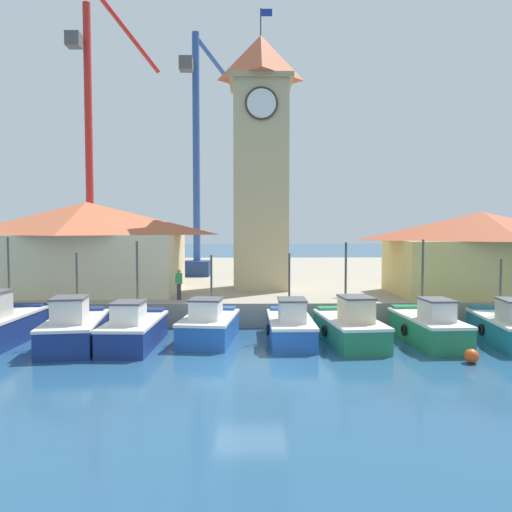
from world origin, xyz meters
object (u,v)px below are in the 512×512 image
object	(u,v)px
warehouse_left	(87,246)
mooring_buoy	(472,356)
fishing_boat_left_inner	(134,330)
dock_worker_near_tower	(161,284)
fishing_boat_left_outer	(74,329)
clock_tower	(261,157)
port_crane_near	(197,183)
fishing_boat_right_inner	(428,327)
port_crane_far	(92,168)
fishing_boat_far_left	(2,325)
dock_worker_along_quay	(179,284)
fishing_boat_right_outer	(506,327)
fishing_boat_center	(290,326)
fishing_boat_mid_left	(209,325)
warehouse_right	(482,252)
fishing_boat_mid_right	(350,327)

from	to	relation	value
warehouse_left	mooring_buoy	bearing A→B (deg)	-33.03
fishing_boat_left_inner	dock_worker_near_tower	distance (m)	5.51
fishing_boat_left_outer	clock_tower	distance (m)	15.62
port_crane_near	mooring_buoy	world-z (taller)	port_crane_near
fishing_boat_right_inner	port_crane_far	size ratio (longest dim) A/B	0.24
fishing_boat_far_left	fishing_boat_left_inner	xyz separation A→B (m)	(5.82, -0.59, -0.10)
mooring_buoy	dock_worker_along_quay	world-z (taller)	dock_worker_along_quay
fishing_boat_right_inner	dock_worker_along_quay	world-z (taller)	fishing_boat_right_inner
warehouse_left	dock_worker_near_tower	distance (m)	6.15
fishing_boat_far_left	fishing_boat_right_outer	bearing A→B (deg)	-0.76
fishing_boat_center	warehouse_left	distance (m)	14.16
fishing_boat_center	fishing_boat_right_inner	world-z (taller)	fishing_boat_right_inner
fishing_boat_left_inner	fishing_boat_mid_left	size ratio (longest dim) A/B	1.08
fishing_boat_left_inner	fishing_boat_left_outer	bearing A→B (deg)	-177.27
fishing_boat_center	mooring_buoy	bearing A→B (deg)	-29.99
fishing_boat_left_inner	dock_worker_along_quay	world-z (taller)	fishing_boat_left_inner
fishing_boat_mid_left	dock_worker_along_quay	world-z (taller)	fishing_boat_mid_left
fishing_boat_left_outer	dock_worker_near_tower	xyz separation A→B (m)	(2.68, 5.46, 1.30)
fishing_boat_left_outer	dock_worker_along_quay	bearing A→B (deg)	55.63
fishing_boat_right_inner	fishing_boat_left_outer	bearing A→B (deg)	-178.29
warehouse_right	dock_worker_along_quay	world-z (taller)	warehouse_right
fishing_boat_right_outer	warehouse_right	distance (m)	7.63
fishing_boat_left_inner	mooring_buoy	distance (m)	13.40
fishing_boat_left_outer	fishing_boat_right_inner	world-z (taller)	fishing_boat_right_inner
clock_tower	warehouse_right	distance (m)	14.07
warehouse_right	fishing_boat_right_inner	bearing A→B (deg)	-129.22
fishing_boat_mid_right	fishing_boat_right_inner	size ratio (longest dim) A/B	1.02
fishing_boat_right_outer	mooring_buoy	size ratio (longest dim) A/B	10.14
fishing_boat_center	fishing_boat_right_outer	bearing A→B (deg)	-2.87
fishing_boat_mid_left	fishing_boat_mid_right	size ratio (longest dim) A/B	0.86
clock_tower	fishing_boat_right_inner	bearing A→B (deg)	-54.36
fishing_boat_left_inner	fishing_boat_mid_left	xyz separation A→B (m)	(3.10, 0.91, -0.01)
fishing_boat_left_inner	fishing_boat_mid_right	bearing A→B (deg)	2.37
fishing_boat_left_outer	dock_worker_near_tower	bearing A→B (deg)	63.82
fishing_boat_right_outer	port_crane_far	size ratio (longest dim) A/B	0.24
warehouse_right	dock_worker_near_tower	size ratio (longest dim) A/B	6.33
fishing_boat_mid_right	fishing_boat_mid_left	bearing A→B (deg)	175.12
warehouse_left	mooring_buoy	distance (m)	21.45
clock_tower	warehouse_left	xyz separation A→B (m)	(-10.28, -1.50, -5.44)
clock_tower	port_crane_far	size ratio (longest dim) A/B	0.78
fishing_boat_mid_left	fishing_boat_right_outer	xyz separation A→B (m)	(12.93, -0.61, 0.01)
warehouse_right	dock_worker_along_quay	distance (m)	17.08
fishing_boat_mid_left	port_crane_far	xyz separation A→B (m)	(-9.87, 15.83, 8.78)
mooring_buoy	dock_worker_near_tower	world-z (taller)	dock_worker_near_tower
mooring_buoy	dock_worker_along_quay	bearing A→B (deg)	145.54
warehouse_left	port_crane_near	world-z (taller)	port_crane_near
fishing_boat_right_outer	warehouse_left	xyz separation A→B (m)	(-20.68, 8.30, 3.23)
fishing_boat_left_outer	port_crane_far	distance (m)	19.46
fishing_boat_right_outer	port_crane_near	bearing A→B (deg)	129.46
fishing_boat_left_inner	fishing_boat_mid_right	world-z (taller)	fishing_boat_left_inner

